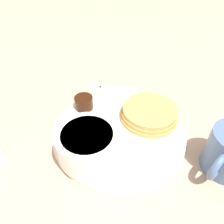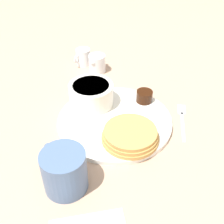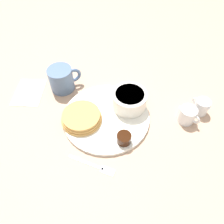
{
  "view_description": "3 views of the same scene",
  "coord_description": "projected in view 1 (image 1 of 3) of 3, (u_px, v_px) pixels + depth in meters",
  "views": [
    {
      "loc": [
        0.32,
        -0.04,
        0.35
      ],
      "look_at": [
        -0.02,
        -0.01,
        0.05
      ],
      "focal_mm": 35.0,
      "sensor_mm": 36.0,
      "label": 1
    },
    {
      "loc": [
        0.02,
        0.53,
        0.45
      ],
      "look_at": [
        0.01,
        0.01,
        0.04
      ],
      "focal_mm": 45.0,
      "sensor_mm": 36.0,
      "label": 2
    },
    {
      "loc": [
        -0.41,
        -0.11,
        0.57
      ],
      "look_at": [
        0.01,
        -0.02,
        0.03
      ],
      "focal_mm": 35.0,
      "sensor_mm": 36.0,
      "label": 3
    }
  ],
  "objects": [
    {
      "name": "fork",
      "position": [
        106.0,
        87.0,
        0.6
      ],
      "size": [
        0.04,
        0.14,
        0.0
      ],
      "color": "silver",
      "rests_on": "ground_plane"
    },
    {
      "name": "plate",
      "position": [
        119.0,
        132.0,
        0.47
      ],
      "size": [
        0.28,
        0.28,
        0.01
      ],
      "color": "white",
      "rests_on": "ground_plane"
    },
    {
      "name": "bowl",
      "position": [
        88.0,
        144.0,
        0.4
      ],
      "size": [
        0.11,
        0.11,
        0.06
      ],
      "color": "white",
      "rests_on": "plate"
    },
    {
      "name": "ground_plane",
      "position": [
        119.0,
        134.0,
        0.47
      ],
      "size": [
        4.0,
        4.0,
        0.0
      ],
      "primitive_type": "plane",
      "color": "tan"
    },
    {
      "name": "pancake_stack",
      "position": [
        149.0,
        113.0,
        0.48
      ],
      "size": [
        0.13,
        0.13,
        0.03
      ],
      "color": "tan",
      "rests_on": "plate"
    },
    {
      "name": "butter_ramekin",
      "position": [
        74.0,
        150.0,
        0.4
      ],
      "size": [
        0.05,
        0.05,
        0.04
      ],
      "color": "white",
      "rests_on": "plate"
    },
    {
      "name": "syrup_cup",
      "position": [
        84.0,
        103.0,
        0.51
      ],
      "size": [
        0.04,
        0.04,
        0.03
      ],
      "color": "black",
      "rests_on": "plate"
    }
  ]
}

